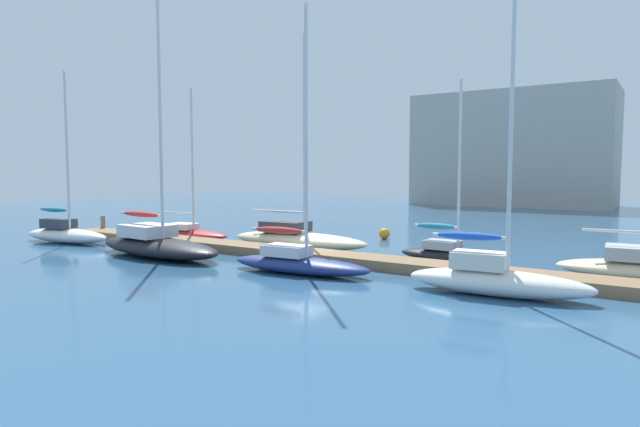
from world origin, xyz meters
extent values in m
plane|color=#2D567A|center=(0.00, 0.00, 0.00)|extent=(120.00, 120.00, 0.00)
cube|color=#846647|center=(0.00, 0.00, 0.22)|extent=(33.20, 1.79, 0.43)
cylinder|color=#846647|center=(-16.20, 0.75, 0.61)|extent=(0.28, 0.28, 1.22)
ellipsoid|color=white|center=(-14.31, -2.92, 0.42)|extent=(6.28, 2.46, 0.83)
cube|color=#333842|center=(-14.91, -3.01, 1.10)|extent=(1.98, 1.37, 0.54)
cylinder|color=silver|center=(-14.00, -2.88, 5.28)|extent=(0.14, 0.14, 8.90)
cylinder|color=silver|center=(-15.28, -3.06, 1.90)|extent=(2.56, 0.47, 0.11)
ellipsoid|color=teal|center=(-15.28, -3.06, 1.90)|extent=(2.34, 0.69, 0.28)
ellipsoid|color=#B21E1E|center=(-9.78, 2.34, 0.28)|extent=(5.74, 2.20, 0.56)
cube|color=silver|center=(-10.34, 2.29, 0.74)|extent=(1.78, 1.34, 0.36)
cylinder|color=silver|center=(-9.50, 2.37, 4.82)|extent=(0.13, 0.13, 8.52)
cylinder|color=silver|center=(-10.68, 2.26, 1.57)|extent=(2.36, 0.31, 0.11)
ellipsoid|color=black|center=(-5.88, -3.32, 0.46)|extent=(8.38, 3.25, 0.91)
cube|color=silver|center=(-6.70, -3.26, 1.21)|extent=(2.59, 2.03, 0.59)
cylinder|color=silver|center=(-5.47, -3.35, 6.62)|extent=(0.15, 0.15, 11.41)
cylinder|color=silver|center=(-7.19, -3.22, 2.00)|extent=(3.45, 0.37, 0.12)
ellipsoid|color=#B72D28|center=(-7.19, -3.22, 2.00)|extent=(3.12, 0.59, 0.28)
ellipsoid|color=beige|center=(-1.89, 2.73, 0.43)|extent=(8.27, 2.81, 0.86)
cube|color=#333842|center=(-2.70, 2.68, 1.14)|extent=(2.54, 1.78, 0.56)
cylinder|color=silver|center=(-1.48, 2.75, 6.04)|extent=(0.15, 0.15, 10.35)
cylinder|color=silver|center=(-3.19, 2.65, 1.94)|extent=(3.42, 0.32, 0.12)
ellipsoid|color=navy|center=(2.32, -2.98, 0.34)|extent=(6.31, 2.20, 0.67)
cube|color=silver|center=(1.70, -3.04, 0.89)|extent=(1.95, 1.33, 0.44)
cylinder|color=silver|center=(2.63, -2.96, 5.62)|extent=(0.14, 0.14, 9.89)
cylinder|color=silver|center=(1.33, -3.07, 1.71)|extent=(2.60, 0.34, 0.11)
ellipsoid|color=#B72D28|center=(1.33, -3.07, 1.71)|extent=(2.36, 0.56, 0.28)
ellipsoid|color=black|center=(6.59, 2.87, 0.30)|extent=(5.20, 1.99, 0.59)
cube|color=#9EA3AD|center=(6.08, 2.91, 0.78)|extent=(1.61, 1.25, 0.38)
cylinder|color=silver|center=(6.84, 2.85, 4.36)|extent=(0.13, 0.13, 7.54)
cylinder|color=silver|center=(5.77, 2.93, 1.61)|extent=(2.14, 0.26, 0.10)
ellipsoid|color=teal|center=(5.77, 2.93, 1.61)|extent=(1.95, 0.50, 0.28)
ellipsoid|color=white|center=(10.05, -2.52, 0.43)|extent=(6.07, 2.14, 0.86)
cube|color=silver|center=(9.45, -2.58, 1.14)|extent=(1.88, 1.27, 0.56)
cylinder|color=silver|center=(10.34, -2.49, 5.34)|extent=(0.14, 0.14, 8.96)
cylinder|color=silver|center=(9.10, -2.61, 1.93)|extent=(2.50, 0.35, 0.11)
ellipsoid|color=blue|center=(9.10, -2.61, 1.93)|extent=(2.27, 0.58, 0.28)
cube|color=#9EA3AD|center=(13.71, 2.88, 1.03)|extent=(2.19, 1.75, 0.51)
cylinder|color=silver|center=(13.30, 2.85, 1.84)|extent=(2.91, 0.32, 0.11)
sphere|color=orange|center=(0.23, 8.77, 0.34)|extent=(0.67, 0.67, 0.67)
cube|color=#ADA89E|center=(-1.62, 46.75, 6.72)|extent=(22.41, 10.52, 13.44)
camera|label=1|loc=(14.75, -20.23, 4.10)|focal=29.89mm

